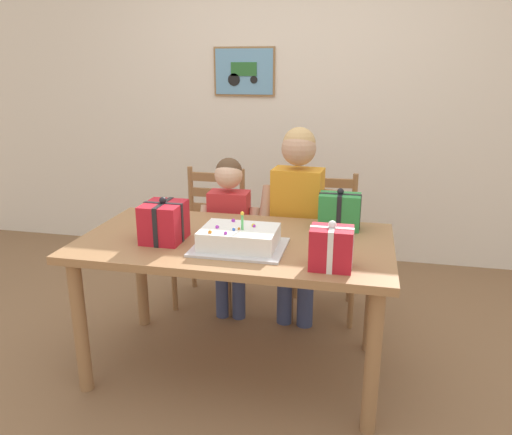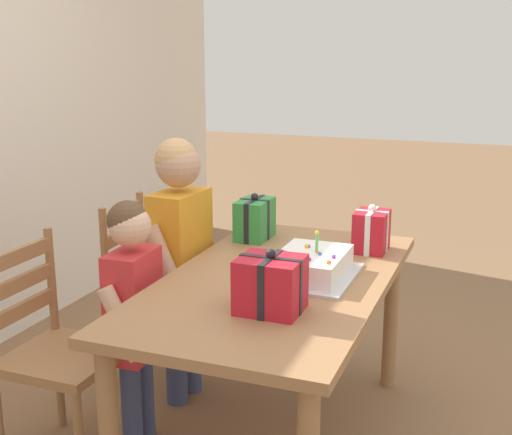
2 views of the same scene
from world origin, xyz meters
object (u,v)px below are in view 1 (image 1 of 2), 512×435
(chair_right, at_px, (323,245))
(gift_box_beside_cake, at_px, (164,222))
(gift_box_red_large, at_px, (331,248))
(birthday_cake, at_px, (239,239))
(gift_box_corner_small, at_px, (340,211))
(child_older, at_px, (297,210))
(child_younger, at_px, (229,224))
(dining_table, at_px, (235,257))
(chair_left, at_px, (211,236))

(chair_right, bearing_deg, gift_box_beside_cake, -129.11)
(gift_box_red_large, bearing_deg, birthday_cake, 161.61)
(birthday_cake, relative_size, gift_box_corner_small, 1.94)
(gift_box_corner_small, height_order, child_older, child_older)
(gift_box_beside_cake, height_order, child_older, child_older)
(birthday_cake, xyz_separation_m, child_younger, (-0.24, 0.68, -0.16))
(birthday_cake, relative_size, chair_right, 0.48)
(gift_box_corner_small, distance_m, child_older, 0.38)
(dining_table, bearing_deg, child_younger, 108.55)
(chair_left, height_order, child_older, child_older)
(dining_table, height_order, gift_box_beside_cake, gift_box_beside_cake)
(chair_left, bearing_deg, birthday_cake, -64.39)
(birthday_cake, distance_m, child_older, 0.71)
(gift_box_red_large, bearing_deg, child_older, 107.53)
(chair_left, bearing_deg, chair_right, -0.01)
(dining_table, height_order, birthday_cake, birthday_cake)
(dining_table, xyz_separation_m, child_older, (0.24, 0.55, 0.11))
(chair_left, bearing_deg, gift_box_corner_small, -29.73)
(dining_table, xyz_separation_m, birthday_cake, (0.05, -0.13, 0.15))
(gift_box_corner_small, bearing_deg, chair_left, 150.27)
(gift_box_beside_cake, distance_m, gift_box_corner_small, 0.93)
(child_younger, bearing_deg, gift_box_corner_small, -20.93)
(gift_box_red_large, xyz_separation_m, chair_left, (-0.89, 1.08, -0.38))
(gift_box_red_large, xyz_separation_m, gift_box_corner_small, (0.00, 0.57, 0.00))
(dining_table, bearing_deg, child_older, 66.56)
(chair_left, bearing_deg, gift_box_red_large, -50.35)
(gift_box_red_large, bearing_deg, chair_right, 96.07)
(child_older, bearing_deg, gift_box_beside_cake, -131.83)
(birthday_cake, xyz_separation_m, chair_right, (0.33, 0.93, -0.34))
(gift_box_corner_small, xyz_separation_m, chair_right, (-0.12, 0.51, -0.38))
(chair_left, xyz_separation_m, chair_right, (0.78, -0.00, 0.00))
(dining_table, bearing_deg, chair_left, 115.95)
(birthday_cake, distance_m, gift_box_beside_cake, 0.40)
(gift_box_beside_cake, bearing_deg, gift_box_corner_small, 24.54)
(gift_box_corner_small, xyz_separation_m, child_older, (-0.26, 0.26, -0.08))
(gift_box_beside_cake, bearing_deg, child_younger, 76.58)
(dining_table, distance_m, birthday_cake, 0.20)
(gift_box_red_large, height_order, child_younger, child_younger)
(gift_box_corner_small, bearing_deg, child_older, 135.04)
(gift_box_red_large, xyz_separation_m, child_older, (-0.26, 0.83, -0.08))
(dining_table, distance_m, chair_left, 0.91)
(gift_box_red_large, distance_m, chair_right, 1.15)
(birthday_cake, distance_m, child_younger, 0.74)
(dining_table, xyz_separation_m, chair_left, (-0.39, 0.80, -0.19))
(birthday_cake, bearing_deg, gift_box_red_large, -18.39)
(chair_right, height_order, child_older, child_older)
(gift_box_beside_cake, xyz_separation_m, gift_box_corner_small, (0.85, 0.39, -0.00))
(chair_left, distance_m, chair_right, 0.78)
(birthday_cake, bearing_deg, gift_box_beside_cake, 175.56)
(gift_box_red_large, bearing_deg, gift_box_corner_small, 89.79)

